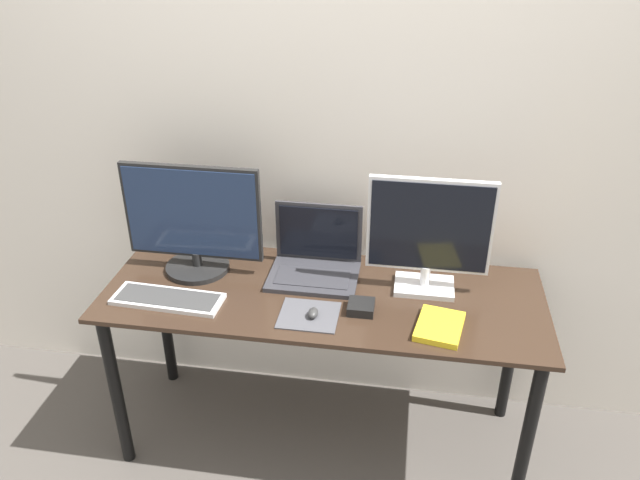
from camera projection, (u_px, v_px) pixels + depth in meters
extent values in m
cube|color=silver|center=(338.00, 123.00, 2.36)|extent=(7.00, 0.05, 2.50)
cube|color=#332319|center=(323.00, 295.00, 2.30)|extent=(1.62, 0.60, 0.02)
cylinder|color=black|center=(116.00, 392.00, 2.37)|extent=(0.05, 0.05, 0.70)
cylinder|color=black|center=(527.00, 440.00, 2.16)|extent=(0.05, 0.05, 0.70)
cylinder|color=black|center=(165.00, 317.00, 2.79)|extent=(0.05, 0.05, 0.70)
cylinder|color=black|center=(511.00, 350.00, 2.59)|extent=(0.05, 0.05, 0.70)
cylinder|color=black|center=(198.00, 267.00, 2.44)|extent=(0.25, 0.25, 0.02)
cylinder|color=black|center=(197.00, 259.00, 2.42)|extent=(0.04, 0.04, 0.05)
cube|color=black|center=(192.00, 212.00, 2.33)|extent=(0.53, 0.02, 0.37)
cube|color=#1E2D4C|center=(191.00, 214.00, 2.32)|extent=(0.50, 0.01, 0.35)
cube|color=silver|center=(424.00, 286.00, 2.32)|extent=(0.22, 0.15, 0.02)
cylinder|color=silver|center=(425.00, 275.00, 2.30)|extent=(0.04, 0.04, 0.07)
cube|color=silver|center=(430.00, 226.00, 2.20)|extent=(0.44, 0.02, 0.36)
cube|color=black|center=(430.00, 227.00, 2.19)|extent=(0.42, 0.01, 0.33)
cube|color=#333338|center=(313.00, 277.00, 2.38)|extent=(0.34, 0.25, 0.02)
cube|color=#2D2D33|center=(313.00, 277.00, 2.36)|extent=(0.28, 0.13, 0.00)
cube|color=#333338|center=(319.00, 232.00, 2.43)|extent=(0.34, 0.01, 0.24)
cube|color=black|center=(318.00, 233.00, 2.42)|extent=(0.31, 0.00, 0.21)
cube|color=silver|center=(168.00, 299.00, 2.25)|extent=(0.41, 0.16, 0.02)
cube|color=#383838|center=(168.00, 297.00, 2.24)|extent=(0.37, 0.13, 0.00)
cube|color=#47474C|center=(309.00, 315.00, 2.17)|extent=(0.21, 0.18, 0.00)
ellipsoid|color=#333333|center=(313.00, 313.00, 2.15)|extent=(0.04, 0.06, 0.03)
cube|color=yellow|center=(440.00, 326.00, 2.10)|extent=(0.18, 0.22, 0.02)
cube|color=white|center=(440.00, 326.00, 2.10)|extent=(0.17, 0.21, 0.02)
cube|color=black|center=(361.00, 307.00, 2.19)|extent=(0.09, 0.09, 0.03)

